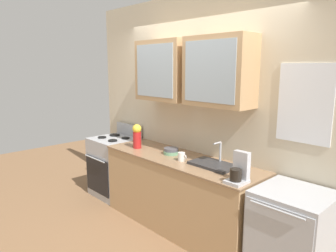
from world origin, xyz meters
TOP-DOWN VIEW (x-y plane):
  - ground_plane at (0.00, 0.00)m, footprint 10.00×10.00m
  - back_wall_unit at (0.00, 0.32)m, footprint 3.95×0.44m
  - counter at (0.00, 0.00)m, footprint 2.12×0.65m
  - stove_range at (-1.38, 0.00)m, footprint 0.64×0.65m
  - sink_faucet at (0.48, 0.04)m, footprint 0.50×0.30m
  - bowl_stack at (-0.17, 0.03)m, footprint 0.19×0.19m
  - vase at (-0.69, -0.09)m, footprint 0.12×0.12m
  - cup_near_sink at (0.11, -0.08)m, footprint 0.12×0.08m
  - dishwasher at (1.41, -0.00)m, footprint 0.62×0.63m
  - coffee_maker at (0.94, -0.17)m, footprint 0.17×0.20m

SIDE VIEW (x-z plane):
  - ground_plane at x=0.00m, z-range 0.00..0.00m
  - dishwasher at x=1.41m, z-range 0.00..0.88m
  - counter at x=0.00m, z-range 0.00..0.88m
  - stove_range at x=-1.38m, z-range -0.08..0.98m
  - sink_faucet at x=0.48m, z-range 0.78..1.03m
  - bowl_stack at x=-0.17m, z-range 0.88..0.96m
  - cup_near_sink at x=0.11m, z-range 0.88..0.98m
  - coffee_maker at x=0.94m, z-range 0.85..1.14m
  - vase at x=-0.69m, z-range 0.89..1.21m
  - back_wall_unit at x=0.00m, z-range 0.13..2.93m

